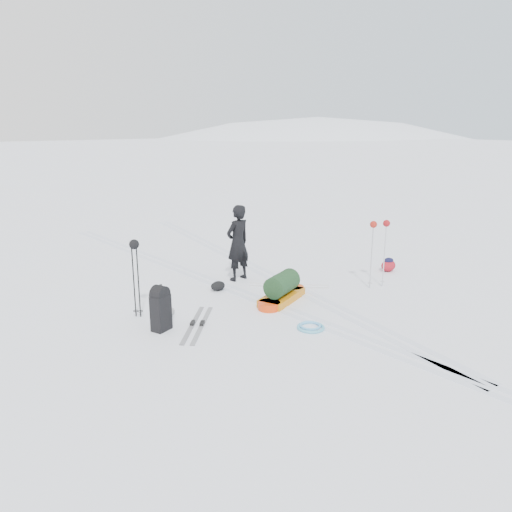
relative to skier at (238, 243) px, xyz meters
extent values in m
plane|color=white|center=(-0.48, -1.40, -0.90)|extent=(200.00, 200.00, 0.00)
ellipsoid|color=white|center=(89.52, 88.60, -75.90)|extent=(256.00, 192.00, 160.00)
cube|color=silver|center=(-0.60, -1.40, -0.90)|extent=(1.40, 17.97, 0.01)
cube|color=silver|center=(-0.36, -1.40, -0.90)|extent=(1.40, 17.97, 0.01)
cube|color=silver|center=(0.80, 0.60, -0.90)|extent=(2.09, 13.88, 0.01)
cube|color=silver|center=(1.04, 0.60, -0.90)|extent=(2.09, 13.88, 0.01)
imported|color=black|center=(0.00, 0.00, 0.00)|extent=(0.71, 0.52, 1.80)
cube|color=#C16E0B|center=(-0.13, -1.76, -0.82)|extent=(1.34, 0.95, 0.15)
cylinder|color=#DA470C|center=(0.40, -1.54, -0.82)|extent=(0.59, 0.59, 0.15)
cylinder|color=red|center=(-0.65, -1.98, -0.82)|extent=(0.59, 0.59, 0.15)
cylinder|color=black|center=(-0.13, -1.76, -0.52)|extent=(0.94, 0.74, 0.45)
cube|color=black|center=(-2.85, -1.60, -0.57)|extent=(0.39, 0.34, 0.66)
cylinder|color=black|center=(-2.85, -1.60, -0.22)|extent=(0.38, 0.33, 0.32)
cube|color=black|center=(-2.69, -1.52, -0.66)|extent=(0.13, 0.19, 0.28)
cylinder|color=gray|center=(-2.55, -1.18, -0.83)|extent=(0.51, 0.42, 0.14)
cylinder|color=black|center=(-2.94, -0.70, -0.19)|extent=(0.03, 0.03, 1.42)
cylinder|color=black|center=(-2.87, -0.77, -0.19)|extent=(0.03, 0.03, 1.42)
torus|color=black|center=(-2.94, -0.70, -0.79)|extent=(0.11, 0.11, 0.01)
torus|color=black|center=(-2.87, -0.77, -0.79)|extent=(0.11, 0.11, 0.01)
sphere|color=black|center=(-2.90, -0.74, 0.54)|extent=(0.19, 0.19, 0.19)
cylinder|color=#B2B5B9|center=(2.01, -2.33, -0.18)|extent=(0.03, 0.03, 1.45)
cylinder|color=silver|center=(2.33, -2.43, -0.18)|extent=(0.03, 0.03, 1.45)
torus|color=#A4A8AB|center=(2.01, -2.33, -0.79)|extent=(0.11, 0.11, 0.01)
torus|color=#B7BABF|center=(2.33, -2.43, -0.79)|extent=(0.11, 0.11, 0.01)
sphere|color=maroon|center=(2.01, -2.33, 0.57)|extent=(0.16, 0.16, 0.16)
sphere|color=maroon|center=(2.33, -2.43, 0.57)|extent=(0.16, 0.16, 0.16)
cube|color=#969A9E|center=(-2.15, -1.85, -0.89)|extent=(1.27, 1.38, 0.02)
cube|color=gray|center=(-2.28, -1.73, -0.89)|extent=(1.27, 1.38, 0.02)
cube|color=black|center=(-2.15, -1.85, -0.86)|extent=(0.17, 0.18, 0.05)
cube|color=black|center=(-2.28, -1.73, -0.86)|extent=(0.17, 0.18, 0.05)
cube|color=silver|center=(0.57, -1.18, -0.89)|extent=(1.39, 1.33, 0.02)
cube|color=silver|center=(0.70, -1.04, -0.89)|extent=(1.39, 1.33, 0.02)
cube|color=black|center=(0.57, -1.18, -0.86)|extent=(0.18, 0.18, 0.05)
cube|color=black|center=(0.70, -1.04, -0.86)|extent=(0.18, 0.18, 0.05)
torus|color=#53ADCB|center=(-0.66, -3.20, -0.88)|extent=(0.54, 0.54, 0.05)
torus|color=#5FB4E8|center=(-0.64, -3.16, -0.86)|extent=(0.42, 0.42, 0.05)
ellipsoid|color=maroon|center=(3.41, -1.75, -0.75)|extent=(0.44, 0.35, 0.29)
ellipsoid|color=black|center=(3.41, -1.75, -0.62)|extent=(0.28, 0.23, 0.14)
cylinder|color=#54565C|center=(-2.13, -0.16, -0.77)|extent=(0.09, 0.09, 0.26)
cylinder|color=#575A5E|center=(-2.02, 0.03, -0.78)|extent=(0.09, 0.09, 0.24)
cylinder|color=black|center=(-2.13, -0.16, -0.62)|extent=(0.08, 0.08, 0.03)
cylinder|color=black|center=(-2.02, 0.03, -0.64)|extent=(0.08, 0.08, 0.03)
ellipsoid|color=black|center=(-0.83, -0.38, -0.80)|extent=(0.40, 0.34, 0.21)
camera|label=1|loc=(-6.60, -9.28, 2.74)|focal=35.00mm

